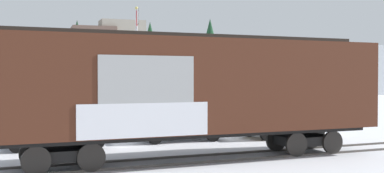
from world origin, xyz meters
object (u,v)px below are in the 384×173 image
(flagpole, at_px, (137,49))
(parked_car_white, at_px, (55,129))
(freight_car, at_px, (195,88))
(parked_car_tan, at_px, (283,121))
(parked_car_silver, at_px, (178,124))

(flagpole, bearing_deg, parked_car_white, -129.05)
(freight_car, height_order, parked_car_white, freight_car)
(freight_car, relative_size, flagpole, 2.04)
(parked_car_white, distance_m, parked_car_tan, 11.19)
(freight_car, xyz_separation_m, parked_car_tan, (6.36, 5.03, -1.84))
(parked_car_silver, distance_m, parked_car_tan, 5.46)
(parked_car_silver, bearing_deg, freight_car, -99.62)
(parked_car_tan, bearing_deg, flagpole, 139.41)
(parked_car_white, relative_size, parked_car_tan, 1.03)
(parked_car_tan, bearing_deg, parked_car_silver, 176.25)
(freight_car, relative_size, parked_car_white, 3.08)
(freight_car, relative_size, parked_car_silver, 3.42)
(freight_car, distance_m, parked_car_tan, 8.31)
(flagpole, bearing_deg, parked_car_silver, -79.27)
(flagpole, xyz_separation_m, parked_car_tan, (6.42, -5.51, -3.85))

